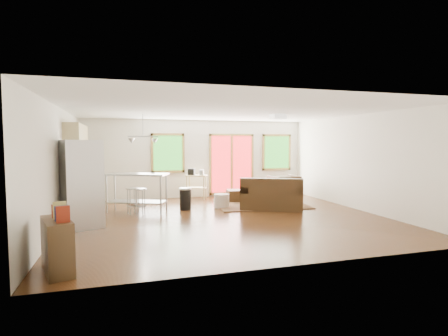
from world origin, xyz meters
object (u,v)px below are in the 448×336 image
object	(u,v)px
coffee_table	(263,191)
armchair	(284,186)
rug	(260,204)
kitchen_cart	(196,178)
refrigerator	(82,184)
island	(137,185)
loveseat	(271,196)
ottoman	(236,196)

from	to	relation	value
coffee_table	armchair	bearing A→B (deg)	27.12
rug	kitchen_cart	xyz separation A→B (m)	(-1.63, 1.54, 0.67)
rug	armchair	bearing A→B (deg)	34.65
refrigerator	island	xyz separation A→B (m)	(1.20, 1.46, -0.24)
rug	loveseat	size ratio (longest dim) A/B	1.37
refrigerator	kitchen_cart	size ratio (longest dim) A/B	1.89
coffee_table	ottoman	world-z (taller)	coffee_table
rug	coffee_table	size ratio (longest dim) A/B	2.45
coffee_table	armchair	distance (m)	1.06
rug	refrigerator	world-z (taller)	refrigerator
ottoman	refrigerator	xyz separation A→B (m)	(-4.24, -2.31, 0.76)
ottoman	rug	bearing A→B (deg)	-54.53
kitchen_cart	ottoman	bearing A→B (deg)	-36.01
ottoman	kitchen_cart	world-z (taller)	kitchen_cart
armchair	ottoman	bearing A→B (deg)	-0.72
rug	coffee_table	distance (m)	0.50
ottoman	island	distance (m)	3.21
refrigerator	ottoman	bearing A→B (deg)	8.50
coffee_table	kitchen_cart	size ratio (longest dim) A/B	1.06
armchair	refrigerator	bearing A→B (deg)	19.32
refrigerator	kitchen_cart	world-z (taller)	refrigerator
armchair	ottoman	distance (m)	1.68
loveseat	kitchen_cart	distance (m)	2.84
loveseat	island	size ratio (longest dim) A/B	1.09
loveseat	ottoman	size ratio (longest dim) A/B	3.49
rug	ottoman	world-z (taller)	ottoman
armchair	rug	bearing A→B (deg)	32.19
loveseat	kitchen_cart	xyz separation A→B (m)	(-1.64, 2.30, 0.33)
ottoman	refrigerator	bearing A→B (deg)	-151.47
loveseat	kitchen_cart	world-z (taller)	kitchen_cart
rug	armchair	world-z (taller)	armchair
loveseat	coffee_table	bearing A→B (deg)	104.49
rug	armchair	xyz separation A→B (m)	(1.14, 0.78, 0.42)
refrigerator	island	bearing A→B (deg)	30.73
loveseat	island	distance (m)	3.66
loveseat	armchair	xyz separation A→B (m)	(1.13, 1.54, 0.08)
ottoman	kitchen_cart	xyz separation A→B (m)	(-1.11, 0.81, 0.50)
rug	kitchen_cart	distance (m)	2.34
island	ottoman	bearing A→B (deg)	15.47
refrigerator	island	distance (m)	1.90
rug	island	bearing A→B (deg)	-178.24
loveseat	armchair	size ratio (longest dim) A/B	2.20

